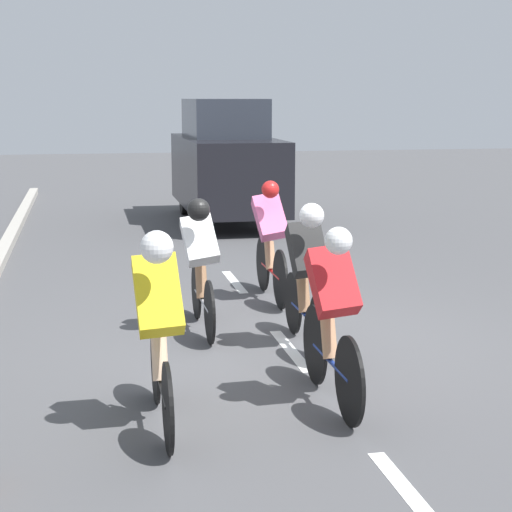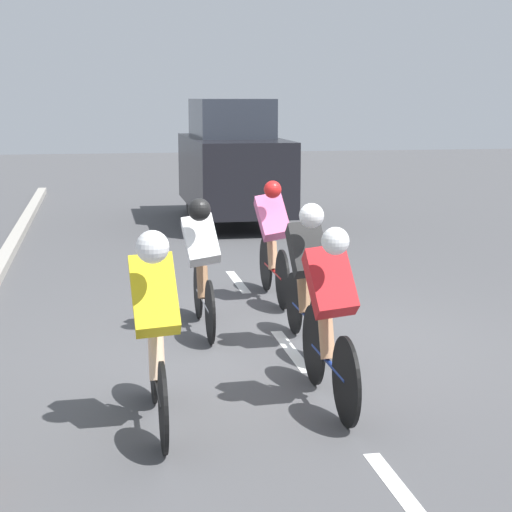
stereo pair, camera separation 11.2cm
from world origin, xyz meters
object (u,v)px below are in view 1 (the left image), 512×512
cyclist_yellow (159,323)px  cyclist_red (332,312)px  cyclist_white (201,260)px  cyclist_black (307,271)px  cyclist_pink (270,238)px  support_car (226,162)px

cyclist_yellow → cyclist_red: cyclist_yellow is taller
cyclist_white → cyclist_black: bearing=139.1°
cyclist_red → cyclist_yellow: bearing=9.5°
cyclist_black → cyclist_pink: 2.06m
cyclist_red → support_car: bearing=-94.7°
cyclist_yellow → cyclist_pink: bearing=-113.4°
cyclist_white → cyclist_pink: (-1.01, -1.26, -0.01)m
cyclist_yellow → cyclist_pink: 4.19m
cyclist_yellow → cyclist_pink: (-1.67, -3.85, -0.06)m
support_car → cyclist_red: bearing=85.3°
cyclist_red → support_car: support_car is taller
cyclist_yellow → cyclist_black: cyclist_yellow is taller
cyclist_white → support_car: size_ratio=0.39×
cyclist_white → cyclist_pink: 1.61m
cyclist_yellow → cyclist_pink: size_ratio=0.98×
support_car → cyclist_black: bearing=85.8°
cyclist_yellow → cyclist_white: size_ratio=1.00×
cyclist_red → cyclist_white: bearing=-73.0°
cyclist_yellow → support_car: (-2.22, -10.49, 0.36)m
cyclist_red → cyclist_pink: 3.63m
cyclist_white → cyclist_pink: cyclist_pink is taller
support_car → cyclist_pink: bearing=85.2°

